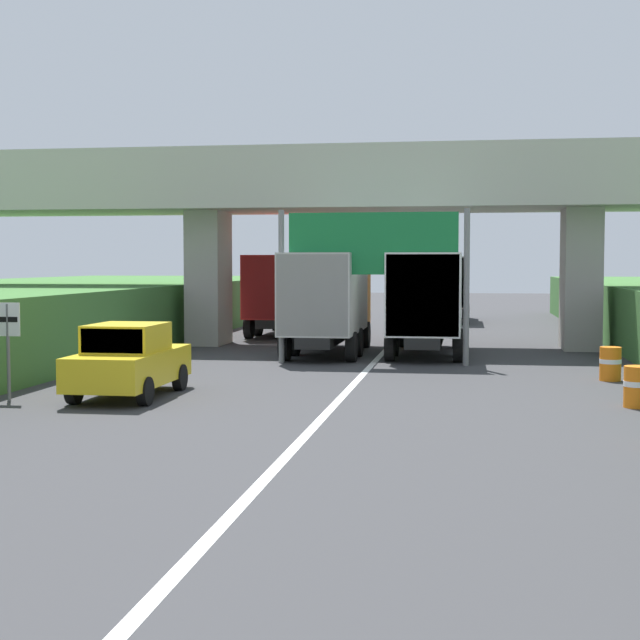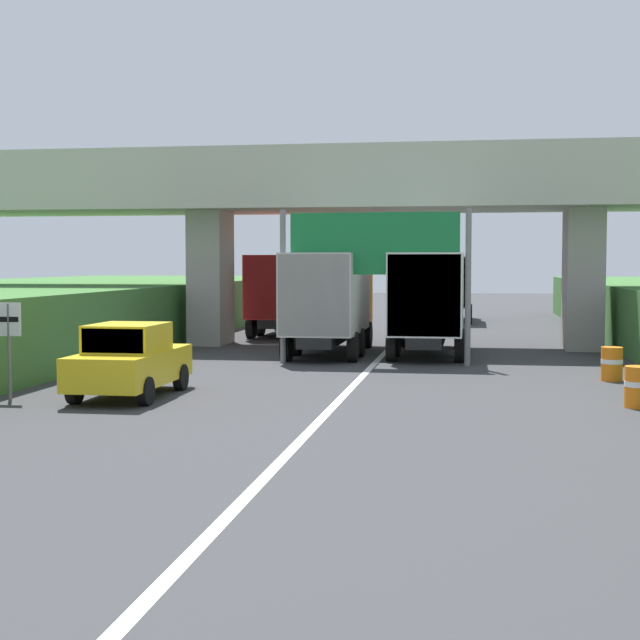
% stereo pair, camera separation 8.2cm
% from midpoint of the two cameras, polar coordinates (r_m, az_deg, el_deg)
% --- Properties ---
extents(lane_centre_stripe, '(0.20, 99.27, 0.01)m').
position_cam_midpoint_polar(lane_centre_stripe, '(27.97, 2.84, -2.94)').
color(lane_centre_stripe, white).
rests_on(lane_centre_stripe, ground).
extents(overpass_bridge, '(40.00, 4.80, 7.27)m').
position_cam_midpoint_polar(overpass_bridge, '(35.25, 4.15, 7.19)').
color(overpass_bridge, '#ADA89E').
rests_on(overpass_bridge, ground).
extents(overhead_highway_sign, '(5.88, 0.18, 4.77)m').
position_cam_midpoint_polar(overhead_highway_sign, '(29.00, 3.12, 4.12)').
color(overhead_highway_sign, slate).
rests_on(overhead_highway_sign, ground).
extents(speed_limit_sign, '(0.60, 0.08, 2.23)m').
position_cam_midpoint_polar(speed_limit_sign, '(22.51, -18.42, -0.92)').
color(speed_limit_sign, slate).
rests_on(speed_limit_sign, ground).
extents(truck_orange, '(2.44, 7.30, 3.44)m').
position_cam_midpoint_polar(truck_orange, '(32.07, 0.44, 1.34)').
color(truck_orange, black).
rests_on(truck_orange, ground).
extents(truck_white, '(2.44, 7.30, 3.44)m').
position_cam_midpoint_polar(truck_white, '(32.14, 6.40, 1.32)').
color(truck_white, black).
rests_on(truck_white, ground).
extents(truck_red, '(2.44, 7.30, 3.44)m').
position_cam_midpoint_polar(truck_red, '(41.00, -2.19, 1.81)').
color(truck_red, black).
rests_on(truck_red, ground).
extents(truck_blue, '(2.44, 7.30, 3.44)m').
position_cam_midpoint_polar(truck_blue, '(50.70, 7.59, 2.10)').
color(truck_blue, black).
rests_on(truck_blue, ground).
extents(car_yellow, '(1.86, 4.10, 1.72)m').
position_cam_midpoint_polar(car_yellow, '(22.43, -11.57, -2.41)').
color(car_yellow, gold).
rests_on(car_yellow, ground).
extents(construction_barrel_4, '(0.57, 0.57, 0.90)m').
position_cam_midpoint_polar(construction_barrel_4, '(21.55, 18.48, -3.82)').
color(construction_barrel_4, orange).
rests_on(construction_barrel_4, ground).
extents(construction_barrel_5, '(0.57, 0.57, 0.90)m').
position_cam_midpoint_polar(construction_barrel_5, '(26.20, 17.03, -2.53)').
color(construction_barrel_5, orange).
rests_on(construction_barrel_5, ground).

